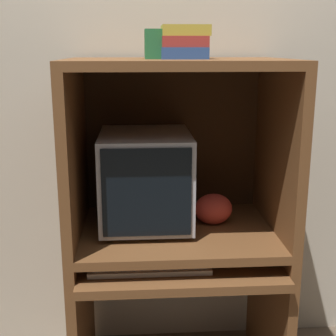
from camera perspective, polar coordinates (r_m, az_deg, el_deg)
name	(u,v)px	position (r m, az deg, el deg)	size (l,w,h in m)	color
wall_back	(171,92)	(2.28, 0.37, 9.22)	(6.00, 0.06, 2.60)	beige
desk_base	(178,304)	(2.16, 1.19, -16.30)	(0.89, 0.68, 0.66)	brown
desk_monitor_shelf	(177,233)	(2.05, 1.13, -7.94)	(0.89, 0.63, 0.09)	brown
hutch_upper	(177,122)	(1.95, 1.11, 5.67)	(0.89, 0.63, 0.72)	brown
crt_monitor	(146,178)	(2.02, -2.75, -1.27)	(0.38, 0.45, 0.41)	#B2B2B7
keyboard	(150,265)	(1.89, -2.25, -11.78)	(0.48, 0.16, 0.03)	beige
mouse	(224,263)	(1.92, 6.86, -11.45)	(0.06, 0.04, 0.03)	black
snack_bag	(213,209)	(2.08, 5.55, -4.98)	(0.17, 0.13, 0.14)	#BC382D
book_stack	(184,42)	(1.87, 2.00, 15.06)	(0.19, 0.16, 0.13)	navy
storage_box	(165,44)	(1.89, -0.35, 14.86)	(0.16, 0.14, 0.11)	#236638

